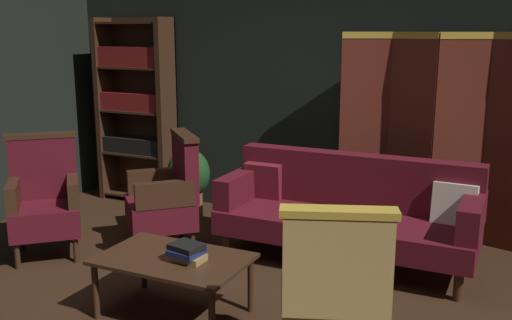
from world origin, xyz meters
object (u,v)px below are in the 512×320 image
Objects in this scene: armchair_gilt_accent at (334,295)px; armchair_wing_right at (168,196)px; velvet_couch at (349,209)px; coffee_table at (173,264)px; book_navy_cloth at (187,252)px; bookshelf at (136,106)px; book_tan_leather at (187,257)px; book_black_cloth at (186,247)px; armchair_wing_left at (45,199)px; potted_plant at (189,179)px; folding_screen at (459,137)px.

armchair_gilt_accent and armchair_wing_right have the same top height.
coffee_table is (-0.78, -1.47, -0.08)m from velvet_couch.
book_navy_cloth is at bearing 168.76° from armchair_gilt_accent.
bookshelf reaches higher than book_tan_leather.
velvet_couch is 1.62m from book_tan_leather.
book_navy_cloth is 0.04m from book_black_cloth.
armchair_wing_right is 4.30× the size of book_tan_leather.
armchair_gilt_accent is 1.00× the size of armchair_wing_right.
book_navy_cloth is (0.00, 0.00, 0.04)m from book_tan_leather.
potted_plant is (0.60, 1.36, -0.07)m from armchair_wing_left.
armchair_gilt_accent is 1.42× the size of potted_plant.
armchair_wing_left is at bearing 164.07° from book_black_cloth.
book_tan_leather is at bearing -47.50° from bookshelf.
book_black_cloth is at bearing -4.59° from coffee_table.
potted_plant is at bearing 137.10° from armchair_gilt_accent.
book_black_cloth is (-1.41, -2.30, -0.47)m from folding_screen.
book_black_cloth is (-0.67, -1.48, 0.07)m from velvet_couch.
potted_plant is 2.18m from book_tan_leather.
potted_plant is (-2.56, -0.44, -0.57)m from folding_screen.
folding_screen is at bearing 1.35° from bookshelf.
velvet_couch is at bearing 61.95° from coffee_table.
book_black_cloth is (1.14, -1.86, 0.10)m from potted_plant.
book_black_cloth is (0.11, -0.01, 0.14)m from coffee_table.
book_black_cloth is (2.03, -2.22, -0.57)m from bookshelf.
velvet_couch is 1.62m from book_black_cloth.
armchair_wing_right is at bearing 129.14° from book_black_cloth.
armchair_wing_left is at bearing 164.07° from book_navy_cloth.
bookshelf is 0.97× the size of velvet_couch.
folding_screen is 3.67m from armchair_wing_left.
armchair_wing_right reaches higher than book_tan_leather.
armchair_wing_left is at bearing 165.85° from armchair_gilt_accent.
velvet_couch is at bearing -132.23° from folding_screen.
armchair_wing_right is (0.89, 0.55, 0.00)m from armchair_wing_left.
armchair_wing_right reaches higher than book_navy_cloth.
velvet_couch is at bearing -15.38° from bookshelf.
velvet_couch is (-0.75, -0.82, -0.53)m from folding_screen.
folding_screen reaches higher than book_tan_leather.
book_navy_cloth is at bearing -50.86° from armchair_wing_right.
armchair_wing_right is at bearing 146.95° from armchair_gilt_accent.
coffee_table is 1.71m from armchair_wing_left.
bookshelf is 1.97× the size of armchair_wing_left.
velvet_couch is at bearing 15.70° from armchair_wing_right.
book_tan_leather is (2.03, -2.22, -0.64)m from bookshelf.
book_tan_leather is (-1.41, -2.30, -0.54)m from folding_screen.
armchair_gilt_accent is at bearing -37.93° from bookshelf.
armchair_wing_left is 5.03× the size of book_black_cloth.
bookshelf reaches higher than book_navy_cloth.
potted_plant reaches higher than book_tan_leather.
armchair_wing_right is (-0.74, 1.04, 0.12)m from coffee_table.
coffee_table is 4.98× the size of book_navy_cloth.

